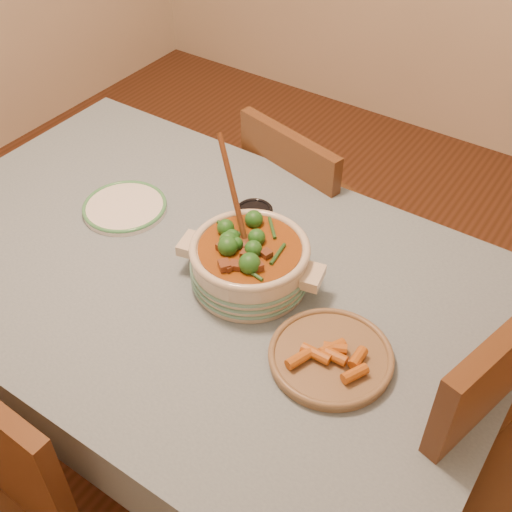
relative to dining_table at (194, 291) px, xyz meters
The scene contains 7 objects.
floor 0.66m from the dining_table, ahead, with size 4.50×4.50×0.00m, color #4B2815.
dining_table is the anchor object (origin of this frame).
stew_casserole 0.23m from the dining_table, 15.16° to the left, with size 0.39×0.35×0.36m.
white_plate 0.34m from the dining_table, 165.68° to the left, with size 0.26×0.26×0.02m.
condiment_bowl 0.27m from the dining_table, 81.65° to the left, with size 0.13×0.13×0.06m.
fried_plate 0.48m from the dining_table, ahead, with size 0.35×0.35×0.05m.
chair_far 0.66m from the dining_table, 91.14° to the left, with size 0.50×0.50×0.88m.
Camera 1 is at (0.84, -0.93, 1.93)m, focal length 45.00 mm.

